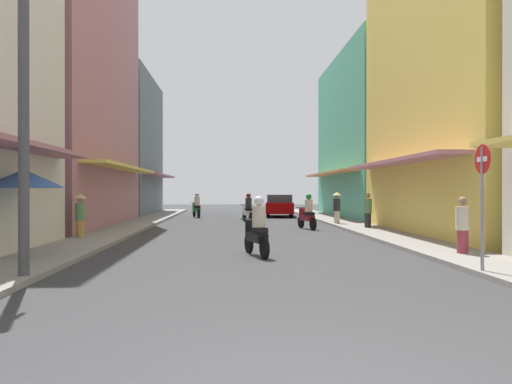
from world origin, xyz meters
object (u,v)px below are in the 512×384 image
object	(u,v)px
motorbike_maroon	(307,213)
pedestrian_midway	(463,227)
street_sign_no_entry	(482,191)
vendor_umbrella	(24,179)
motorbike_white	(248,209)
motorbike_black	(257,229)
pedestrian_foreground	(368,212)
utility_pole	(24,103)
pedestrian_crossing	(80,214)
pedestrian_far	(337,207)
parked_car	(280,205)
motorbike_green	(197,207)

from	to	relation	value
motorbike_maroon	pedestrian_midway	bearing A→B (deg)	-75.20
street_sign_no_entry	vendor_umbrella	bearing A→B (deg)	165.34
motorbike_white	pedestrian_midway	size ratio (longest dim) A/B	1.14
motorbike_black	pedestrian_foreground	bearing A→B (deg)	57.43
motorbike_white	motorbike_black	bearing A→B (deg)	-91.12
pedestrian_midway	utility_pole	xyz separation A→B (m)	(-9.83, -2.81, 2.60)
motorbike_black	pedestrian_crossing	size ratio (longest dim) A/B	1.09
pedestrian_far	vendor_umbrella	xyz separation A→B (m)	(-10.23, -11.74, 1.08)
pedestrian_midway	street_sign_no_entry	distance (m)	2.99
vendor_umbrella	street_sign_no_entry	world-z (taller)	street_sign_no_entry
pedestrian_midway	vendor_umbrella	distance (m)	11.00
vendor_umbrella	street_sign_no_entry	distance (m)	10.38
pedestrian_far	motorbike_black	bearing A→B (deg)	-112.24
motorbike_white	pedestrian_far	distance (m)	5.17
pedestrian_far	pedestrian_foreground	size ratio (longest dim) A/B	1.02
motorbike_black	parked_car	distance (m)	19.78
motorbike_green	pedestrian_midway	distance (m)	20.88
pedestrian_crossing	utility_pole	xyz separation A→B (m)	(1.24, -7.71, 2.46)
motorbike_white	motorbike_green	bearing A→B (deg)	123.31
motorbike_black	utility_pole	xyz separation A→B (m)	(-4.58, -3.39, 2.67)
pedestrian_far	vendor_umbrella	size ratio (longest dim) A/B	0.74
vendor_umbrella	motorbike_black	bearing A→B (deg)	6.44
motorbike_maroon	vendor_umbrella	world-z (taller)	vendor_umbrella
motorbike_white	pedestrian_crossing	bearing A→B (deg)	-122.18
motorbike_maroon	parked_car	world-z (taller)	motorbike_maroon
pedestrian_crossing	pedestrian_foreground	world-z (taller)	pedestrian_crossing
street_sign_no_entry	motorbike_black	bearing A→B (deg)	143.10
parked_car	utility_pole	xyz separation A→B (m)	(-7.16, -23.00, 2.63)
motorbike_black	pedestrian_midway	size ratio (longest dim) A/B	1.13
motorbike_white	pedestrian_midway	xyz separation A→B (m)	(4.97, -14.58, 0.07)
motorbike_black	motorbike_white	world-z (taller)	same
motorbike_maroon	motorbike_white	size ratio (longest dim) A/B	0.99
motorbike_maroon	pedestrian_far	bearing A→B (deg)	50.07
motorbike_white	vendor_umbrella	bearing A→B (deg)	-112.14
vendor_umbrella	pedestrian_far	bearing A→B (deg)	48.94
motorbike_green	pedestrian_midway	size ratio (longest dim) A/B	1.12
pedestrian_crossing	street_sign_no_entry	xyz separation A→B (m)	(10.17, -7.60, 0.81)
pedestrian_crossing	street_sign_no_entry	distance (m)	12.72
motorbike_white	parked_car	bearing A→B (deg)	67.63
parked_car	street_sign_no_entry	size ratio (longest dim) A/B	1.60
motorbike_white	motorbike_maroon	bearing A→B (deg)	-64.12
pedestrian_midway	pedestrian_foreground	distance (m)	8.83
motorbike_black	pedestrian_midway	xyz separation A→B (m)	(5.24, -0.57, 0.07)
pedestrian_foreground	street_sign_no_entry	xyz separation A→B (m)	(-0.92, -11.53, 0.91)
pedestrian_midway	pedestrian_crossing	xyz separation A→B (m)	(-11.06, 4.90, 0.13)
motorbike_maroon	utility_pole	size ratio (longest dim) A/B	0.27
motorbike_maroon	motorbike_black	bearing A→B (deg)	-106.99
motorbike_maroon	pedestrian_foreground	size ratio (longest dim) A/B	1.09
utility_pole	motorbike_black	bearing A→B (deg)	36.46
utility_pole	pedestrian_far	bearing A→B (deg)	57.80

